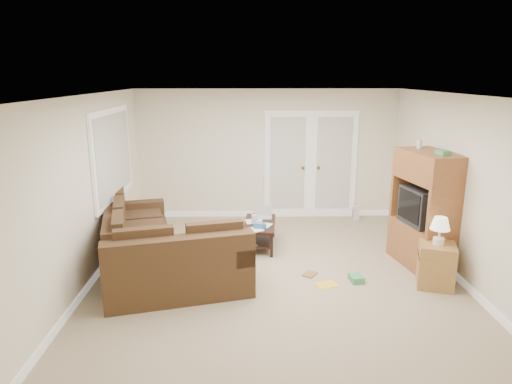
{
  "coord_description": "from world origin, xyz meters",
  "views": [
    {
      "loc": [
        -0.4,
        -6.0,
        2.74
      ],
      "look_at": [
        -0.26,
        0.4,
        1.1
      ],
      "focal_mm": 32.0,
      "sensor_mm": 36.0,
      "label": 1
    }
  ],
  "objects_px": {
    "coffee_table": "(260,233)",
    "side_cabinet": "(436,262)",
    "sectional_sofa": "(154,251)",
    "tv_armoire": "(426,209)"
  },
  "relations": [
    {
      "from": "coffee_table",
      "to": "side_cabinet",
      "type": "xyz_separation_m",
      "value": [
        2.3,
        -1.53,
        0.12
      ]
    },
    {
      "from": "coffee_table",
      "to": "sectional_sofa",
      "type": "bearing_deg",
      "value": -140.38
    },
    {
      "from": "sectional_sofa",
      "to": "tv_armoire",
      "type": "relative_size",
      "value": 1.61
    },
    {
      "from": "coffee_table",
      "to": "side_cabinet",
      "type": "bearing_deg",
      "value": -28.77
    },
    {
      "from": "coffee_table",
      "to": "tv_armoire",
      "type": "distance_m",
      "value": 2.6
    },
    {
      "from": "coffee_table",
      "to": "side_cabinet",
      "type": "relative_size",
      "value": 1.07
    },
    {
      "from": "tv_armoire",
      "to": "sectional_sofa",
      "type": "bearing_deg",
      "value": 172.58
    },
    {
      "from": "tv_armoire",
      "to": "side_cabinet",
      "type": "distance_m",
      "value": 0.88
    },
    {
      "from": "sectional_sofa",
      "to": "tv_armoire",
      "type": "xyz_separation_m",
      "value": [
        3.91,
        0.23,
        0.52
      ]
    },
    {
      "from": "sectional_sofa",
      "to": "coffee_table",
      "type": "distance_m",
      "value": 1.86
    }
  ]
}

